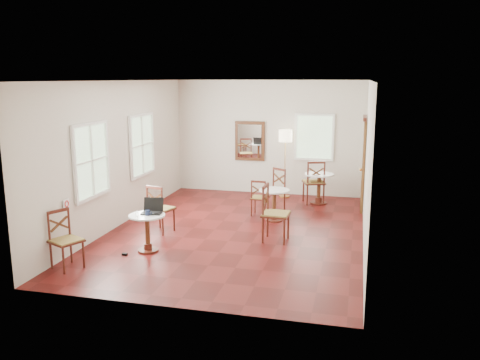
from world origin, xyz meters
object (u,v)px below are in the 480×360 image
(chair_back_b, at_px, (274,190))
(navy_mug, at_px, (148,213))
(cafe_table_back, at_px, (319,185))
(power_adapter, at_px, (125,254))
(mouse, at_px, (156,213))
(chair_mid_a, at_px, (260,198))
(chair_back_a, at_px, (314,182))
(chair_mid_b, at_px, (274,213))
(laptop, at_px, (153,209))
(chair_near_b, at_px, (65,240))
(cafe_table_mid, at_px, (274,202))
(cafe_table_near, at_px, (147,229))
(water_glass, at_px, (137,214))
(floor_lamp, at_px, (285,140))
(chair_near_a, at_px, (160,209))

(chair_back_b, bearing_deg, navy_mug, -82.82)
(cafe_table_back, bearing_deg, power_adapter, -123.97)
(mouse, bearing_deg, chair_mid_a, 78.41)
(power_adapter, bearing_deg, chair_back_a, 57.22)
(chair_mid_b, xyz_separation_m, navy_mug, (-2.06, -1.15, 0.18))
(chair_back_b, bearing_deg, laptop, -84.09)
(chair_near_b, bearing_deg, chair_mid_b, -29.49)
(cafe_table_mid, distance_m, chair_back_b, 0.89)
(cafe_table_near, relative_size, water_glass, 6.90)
(chair_mid_a, relative_size, chair_mid_b, 0.76)
(chair_near_b, distance_m, floor_lamp, 6.41)
(chair_mid_b, relative_size, floor_lamp, 0.62)
(chair_back_b, relative_size, laptop, 2.48)
(chair_near_a, xyz_separation_m, chair_mid_a, (1.69, 1.70, -0.08))
(chair_near_b, xyz_separation_m, water_glass, (0.86, 0.89, 0.25))
(cafe_table_mid, relative_size, chair_near_a, 0.71)
(cafe_table_back, distance_m, chair_back_a, 0.14)
(mouse, bearing_deg, water_glass, -127.73)
(floor_lamp, relative_size, water_glass, 17.85)
(cafe_table_mid, xyz_separation_m, cafe_table_back, (0.82, 1.73, 0.04))
(navy_mug, bearing_deg, cafe_table_back, 57.75)
(floor_lamp, relative_size, laptop, 4.44)
(chair_near_a, distance_m, chair_back_b, 2.94)
(chair_mid_b, height_order, chair_back_b, chair_mid_b)
(water_glass, bearing_deg, chair_mid_a, 61.70)
(mouse, bearing_deg, cafe_table_near, -146.25)
(chair_mid_a, bearing_deg, cafe_table_back, -128.69)
(chair_near_b, height_order, chair_mid_b, chair_mid_b)
(chair_near_b, height_order, water_glass, chair_near_b)
(chair_near_b, distance_m, chair_mid_b, 3.75)
(chair_near_a, bearing_deg, floor_lamp, -102.96)
(cafe_table_mid, xyz_separation_m, navy_mug, (-1.83, -2.47, 0.29))
(chair_mid_a, bearing_deg, cafe_table_mid, 140.29)
(laptop, bearing_deg, chair_near_a, 97.48)
(chair_near_b, distance_m, navy_mug, 1.44)
(chair_mid_a, distance_m, floor_lamp, 2.18)
(cafe_table_near, distance_m, cafe_table_mid, 3.07)
(chair_near_a, distance_m, chair_mid_a, 2.40)
(chair_mid_a, bearing_deg, floor_lamp, -95.86)
(chair_back_b, relative_size, navy_mug, 8.22)
(laptop, distance_m, water_glass, 0.35)
(chair_back_b, bearing_deg, floor_lamp, 122.16)
(navy_mug, bearing_deg, chair_mid_a, 62.97)
(cafe_table_back, xyz_separation_m, water_glass, (-2.79, -4.32, 0.26))
(power_adapter, bearing_deg, mouse, 35.94)
(mouse, bearing_deg, power_adapter, -129.86)
(cafe_table_near, xyz_separation_m, water_glass, (-0.11, -0.15, 0.31))
(chair_mid_a, xyz_separation_m, navy_mug, (-1.44, -2.83, 0.31))
(chair_near_b, distance_m, water_glass, 1.26)
(laptop, bearing_deg, power_adapter, -136.78)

